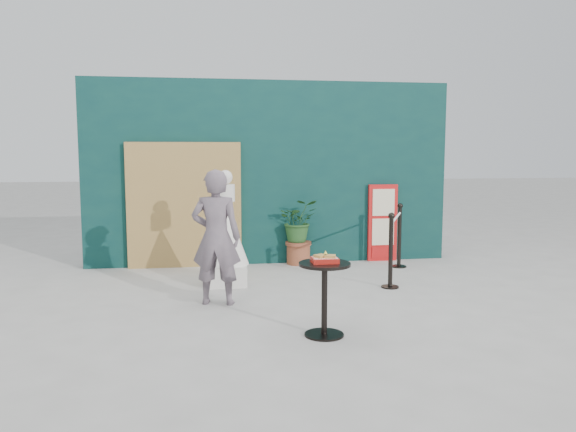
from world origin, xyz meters
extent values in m
plane|color=#ADAAA5|center=(0.00, 0.00, 0.00)|extent=(60.00, 60.00, 0.00)
cube|color=#0A2E2E|center=(0.00, 3.15, 1.50)|extent=(6.00, 0.30, 3.00)
cube|color=tan|center=(-1.40, 2.94, 1.00)|extent=(1.80, 0.08, 2.00)
imported|color=slate|center=(-0.97, 0.64, 0.82)|extent=(0.67, 0.51, 1.64)
cube|color=red|center=(1.90, 2.96, 0.65)|extent=(0.50, 0.06, 1.30)
cube|color=beige|center=(1.90, 2.92, 1.00)|extent=(0.38, 0.02, 0.45)
cube|color=beige|center=(1.90, 2.92, 0.50)|extent=(0.38, 0.02, 0.45)
cube|color=red|center=(1.90, 2.92, 0.15)|extent=(0.38, 0.02, 0.18)
cube|color=white|center=(-0.80, 1.62, 0.15)|extent=(0.54, 0.54, 0.29)
cone|color=white|center=(-0.80, 1.62, 0.73)|extent=(0.62, 0.62, 0.88)
cylinder|color=silver|center=(-0.80, 1.62, 1.29)|extent=(0.25, 0.25, 0.23)
sphere|color=white|center=(-0.80, 1.62, 1.50)|extent=(0.20, 0.20, 0.20)
cylinder|color=black|center=(0.07, -0.73, 0.01)|extent=(0.40, 0.40, 0.02)
cylinder|color=black|center=(0.07, -0.73, 0.36)|extent=(0.06, 0.06, 0.72)
cylinder|color=black|center=(0.07, -0.73, 0.73)|extent=(0.52, 0.52, 0.03)
cube|color=#B01B12|center=(0.07, -0.73, 0.78)|extent=(0.26, 0.19, 0.05)
cube|color=#EE3D1F|center=(0.07, -0.73, 0.80)|extent=(0.24, 0.17, 0.00)
cube|color=gold|center=(0.03, -0.72, 0.82)|extent=(0.15, 0.14, 0.02)
cube|color=#D4944D|center=(0.12, -0.75, 0.82)|extent=(0.13, 0.13, 0.02)
cone|color=#FDE742|center=(0.09, -0.68, 0.83)|extent=(0.06, 0.06, 0.06)
cylinder|color=brown|center=(0.44, 2.89, 0.16)|extent=(0.38, 0.38, 0.32)
cylinder|color=brown|center=(0.44, 2.89, 0.35)|extent=(0.43, 0.43, 0.05)
imported|color=#234F21|center=(0.44, 2.89, 0.73)|extent=(0.63, 0.55, 0.70)
cylinder|color=black|center=(1.40, 1.09, 0.01)|extent=(0.24, 0.24, 0.02)
cylinder|color=black|center=(1.40, 1.09, 0.48)|extent=(0.06, 0.06, 0.96)
sphere|color=black|center=(1.40, 1.09, 0.99)|extent=(0.09, 0.09, 0.09)
cylinder|color=black|center=(2.00, 2.39, 0.01)|extent=(0.24, 0.24, 0.02)
cylinder|color=black|center=(2.00, 2.39, 0.48)|extent=(0.06, 0.06, 0.96)
sphere|color=black|center=(2.00, 2.39, 0.99)|extent=(0.09, 0.09, 0.09)
cylinder|color=white|center=(1.70, 1.74, 0.88)|extent=(0.63, 1.31, 0.03)
camera|label=1|loc=(-1.15, -6.11, 1.85)|focal=35.00mm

